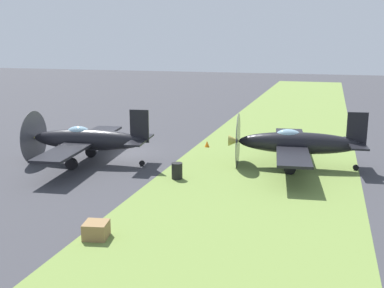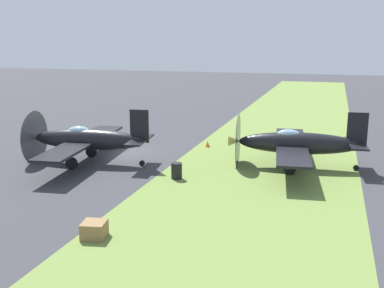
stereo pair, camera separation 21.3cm
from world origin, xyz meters
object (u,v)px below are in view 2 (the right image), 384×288
object	(u,v)px
fuel_drum	(177,171)
airplane_wingman	(296,143)
supply_crate	(94,230)
runway_marker_cone	(208,144)
airplane_lead	(86,139)

from	to	relation	value
fuel_drum	airplane_wingman	bearing A→B (deg)	-55.32
fuel_drum	supply_crate	size ratio (longest dim) A/B	1.00
fuel_drum	runway_marker_cone	size ratio (longest dim) A/B	2.05
airplane_lead	supply_crate	world-z (taller)	airplane_lead
supply_crate	airplane_wingman	bearing A→B (deg)	-27.79
airplane_lead	supply_crate	xyz separation A→B (m)	(-9.83, -5.85, -1.19)
airplane_wingman	runway_marker_cone	xyz separation A→B (m)	(3.79, 6.47, -1.29)
airplane_wingman	supply_crate	distance (m)	14.23
supply_crate	airplane_lead	bearing A→B (deg)	30.77
airplane_lead	runway_marker_cone	xyz separation A→B (m)	(6.50, -5.99, -1.29)
airplane_lead	fuel_drum	bearing A→B (deg)	-110.08
airplane_lead	supply_crate	bearing A→B (deg)	-156.13
airplane_wingman	supply_crate	xyz separation A→B (m)	(-12.54, 6.61, -1.19)
airplane_wingman	supply_crate	world-z (taller)	airplane_wingman
supply_crate	runway_marker_cone	bearing A→B (deg)	-0.49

